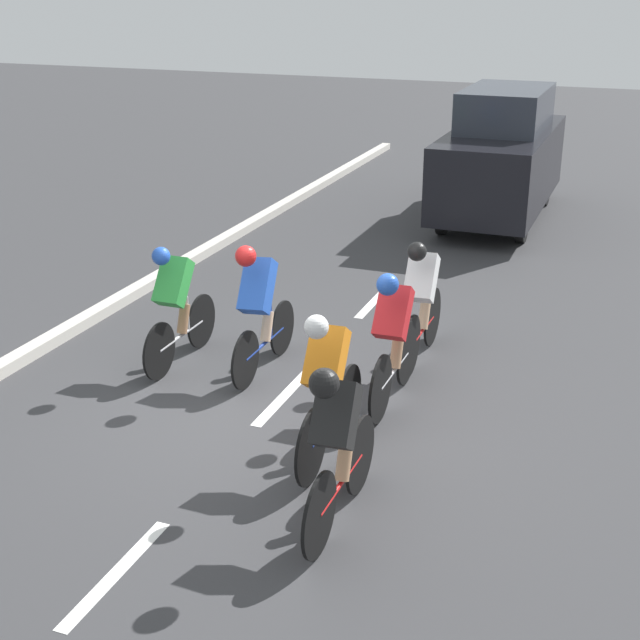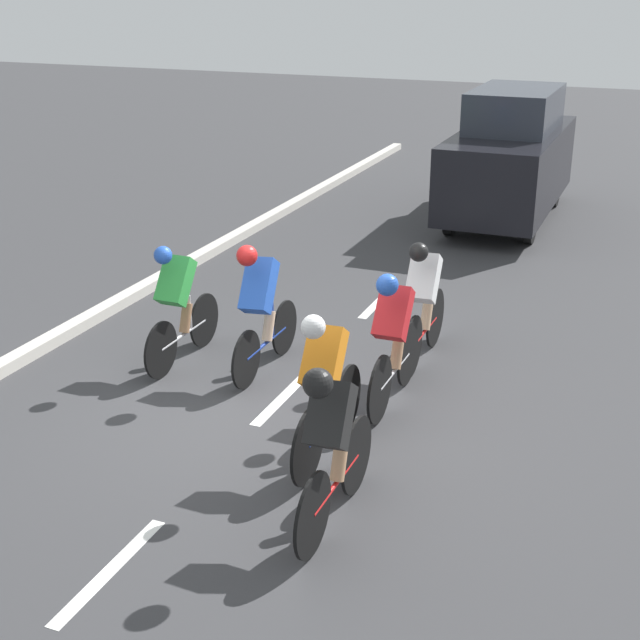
# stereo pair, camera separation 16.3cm
# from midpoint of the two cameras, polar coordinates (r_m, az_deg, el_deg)

# --- Properties ---
(ground_plane) EXTENTS (60.00, 60.00, 0.00)m
(ground_plane) POSITION_cam_midpoint_polar(r_m,az_deg,el_deg) (9.22, -2.93, -6.02)
(ground_plane) COLOR #38383A
(lane_stripe_near) EXTENTS (0.12, 1.40, 0.01)m
(lane_stripe_near) POSITION_cam_midpoint_polar(r_m,az_deg,el_deg) (7.19, -12.64, -15.37)
(lane_stripe_near) COLOR white
(lane_stripe_near) RESTS_ON ground
(lane_stripe_mid) EXTENTS (0.12, 1.40, 0.01)m
(lane_stripe_mid) POSITION_cam_midpoint_polar(r_m,az_deg,el_deg) (9.56, -1.87, -4.94)
(lane_stripe_mid) COLOR white
(lane_stripe_mid) RESTS_ON ground
(lane_stripe_far) EXTENTS (0.12, 1.40, 0.01)m
(lane_stripe_far) POSITION_cam_midpoint_polar(r_m,az_deg,el_deg) (12.32, 4.16, 1.19)
(lane_stripe_far) COLOR white
(lane_stripe_far) RESTS_ON ground
(curb) EXTENTS (0.20, 28.44, 0.14)m
(curb) POSITION_cam_midpoint_polar(r_m,az_deg,el_deg) (11.12, -17.15, -1.66)
(curb) COLOR beige
(curb) RESTS_ON ground
(cyclist_green) EXTENTS (0.32, 1.64, 1.48)m
(cyclist_green) POSITION_cam_midpoint_polar(r_m,az_deg,el_deg) (10.20, -8.62, 1.22)
(cyclist_green) COLOR black
(cyclist_green) RESTS_ON ground
(cyclist_white) EXTENTS (0.34, 1.68, 1.51)m
(cyclist_white) POSITION_cam_midpoint_polar(r_m,az_deg,el_deg) (10.17, 7.10, 1.32)
(cyclist_white) COLOR black
(cyclist_white) RESTS_ON ground
(cyclist_blue) EXTENTS (0.37, 1.66, 1.56)m
(cyclist_blue) POSITION_cam_midpoint_polar(r_m,az_deg,el_deg) (9.85, -3.36, 1.05)
(cyclist_blue) COLOR black
(cyclist_blue) RESTS_ON ground
(cyclist_red) EXTENTS (0.32, 1.68, 1.52)m
(cyclist_red) POSITION_cam_midpoint_polar(r_m,az_deg,el_deg) (9.11, 5.22, -0.98)
(cyclist_red) COLOR black
(cyclist_red) RESTS_ON ground
(cyclist_orange) EXTENTS (0.34, 1.70, 1.53)m
(cyclist_orange) POSITION_cam_midpoint_polar(r_m,az_deg,el_deg) (8.04, 0.91, -4.07)
(cyclist_orange) COLOR black
(cyclist_orange) RESTS_ON ground
(cyclist_black) EXTENTS (0.35, 1.68, 1.51)m
(cyclist_black) POSITION_cam_midpoint_polar(r_m,az_deg,el_deg) (7.10, 1.40, -7.68)
(cyclist_black) COLOR black
(cyclist_black) RESTS_ON ground
(support_car) EXTENTS (1.70, 4.43, 2.33)m
(support_car) POSITION_cam_midpoint_polar(r_m,az_deg,el_deg) (16.61, 12.33, 10.18)
(support_car) COLOR black
(support_car) RESTS_ON ground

